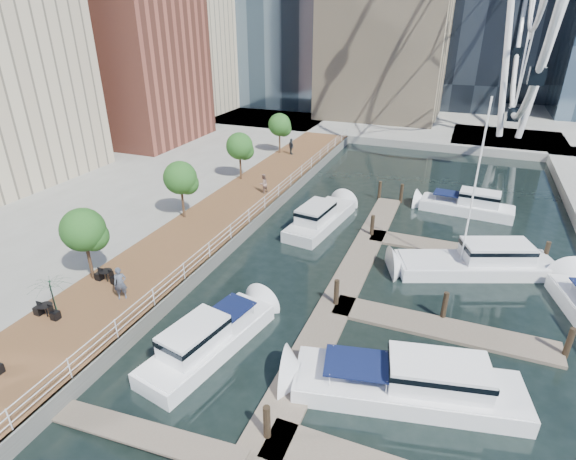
# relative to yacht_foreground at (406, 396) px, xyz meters

# --- Properties ---
(ground) EXTENTS (520.00, 520.00, 0.00)m
(ground) POSITION_rel_yacht_foreground_xyz_m (-7.92, -2.46, 0.00)
(ground) COLOR black
(ground) RESTS_ON ground
(boardwalk) EXTENTS (6.00, 60.00, 1.00)m
(boardwalk) POSITION_rel_yacht_foreground_xyz_m (-16.92, 12.54, 0.50)
(boardwalk) COLOR brown
(boardwalk) RESTS_ON ground
(seawall) EXTENTS (0.25, 60.00, 1.00)m
(seawall) POSITION_rel_yacht_foreground_xyz_m (-13.92, 12.54, 0.50)
(seawall) COLOR #595954
(seawall) RESTS_ON ground
(land_far) EXTENTS (200.00, 114.00, 1.00)m
(land_far) POSITION_rel_yacht_foreground_xyz_m (-7.92, 99.54, 0.50)
(land_far) COLOR gray
(land_far) RESTS_ON ground
(pier) EXTENTS (14.00, 12.00, 1.00)m
(pier) POSITION_rel_yacht_foreground_xyz_m (6.08, 49.54, 0.50)
(pier) COLOR gray
(pier) RESTS_ON ground
(railing) EXTENTS (0.10, 60.00, 1.05)m
(railing) POSITION_rel_yacht_foreground_xyz_m (-14.02, 12.54, 1.52)
(railing) COLOR white
(railing) RESTS_ON boardwalk
(floating_docks) EXTENTS (16.00, 34.00, 2.60)m
(floating_docks) POSITION_rel_yacht_foreground_xyz_m (0.04, 7.52, 0.49)
(floating_docks) COLOR #6D6051
(floating_docks) RESTS_ON ground
(midrise_condos) EXTENTS (19.00, 67.00, 28.00)m
(midrise_condos) POSITION_rel_yacht_foreground_xyz_m (-41.49, 24.36, 13.42)
(midrise_condos) COLOR #BCAD8E
(midrise_condos) RESTS_ON ground
(street_trees) EXTENTS (2.60, 42.60, 4.60)m
(street_trees) POSITION_rel_yacht_foreground_xyz_m (-19.32, 11.54, 4.29)
(street_trees) COLOR #3F2B1C
(street_trees) RESTS_ON ground
(cafe_tables) EXTENTS (2.50, 13.70, 0.74)m
(cafe_tables) POSITION_rel_yacht_foreground_xyz_m (-18.32, -4.46, 1.37)
(cafe_tables) COLOR black
(cafe_tables) RESTS_ON ground
(yacht_foreground) EXTENTS (11.55, 5.20, 2.15)m
(yacht_foreground) POSITION_rel_yacht_foreground_xyz_m (0.00, 0.00, 0.00)
(yacht_foreground) COLOR white
(yacht_foreground) RESTS_ON ground
(pedestrian_near) EXTENTS (0.85, 0.80, 1.95)m
(pedestrian_near) POSITION_rel_yacht_foreground_xyz_m (-16.15, 0.46, 1.98)
(pedestrian_near) COLOR #444B5B
(pedestrian_near) RESTS_ON boardwalk
(pedestrian_mid) EXTENTS (0.97, 1.07, 1.78)m
(pedestrian_mid) POSITION_rel_yacht_foreground_xyz_m (-15.62, 18.81, 1.89)
(pedestrian_mid) COLOR gray
(pedestrian_mid) RESTS_ON boardwalk
(pedestrian_far) EXTENTS (1.13, 1.06, 1.87)m
(pedestrian_far) POSITION_rel_yacht_foreground_xyz_m (-17.83, 31.44, 1.93)
(pedestrian_far) COLOR #31373D
(pedestrian_far) RESTS_ON boardwalk
(moored_yachts) EXTENTS (25.05, 35.96, 11.50)m
(moored_yachts) POSITION_rel_yacht_foreground_xyz_m (1.46, 10.74, 0.00)
(moored_yachts) COLOR white
(moored_yachts) RESTS_ON ground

